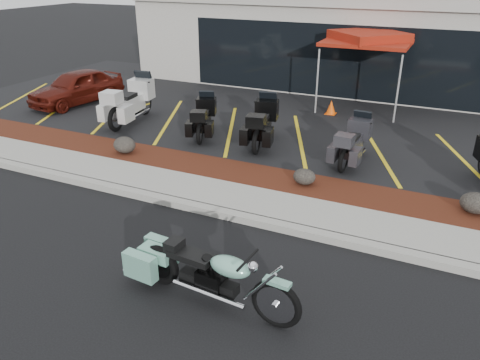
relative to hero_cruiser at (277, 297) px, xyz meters
The scene contains 17 objects.
ground 2.67m from the hero_cruiser, 140.58° to the left, with size 90.00×90.00×0.00m, color black.
curb 3.29m from the hero_cruiser, 128.27° to the left, with size 24.00×0.25×0.15m, color gray.
sidewalk 3.86m from the hero_cruiser, 121.78° to the left, with size 24.00×1.20×0.15m, color gray.
mulch_bed 4.92m from the hero_cruiser, 114.37° to the left, with size 24.00×1.20×0.16m, color #36100C.
upper_lot 10.08m from the hero_cruiser, 101.58° to the left, with size 26.00×9.60×0.15m, color black.
dealership_building 16.32m from the hero_cruiser, 97.14° to the left, with size 18.00×8.16×4.00m.
boulder_left 7.33m from the hero_cruiser, 143.89° to the left, with size 0.61×0.51×0.43m, color black.
boulder_mid 4.55m from the hero_cruiser, 102.68° to the left, with size 0.51×0.43×0.36m, color black.
boulder_right 5.23m from the hero_cruiser, 61.07° to the left, with size 0.60×0.50×0.42m, color black.
hero_cruiser is the anchor object (origin of this frame).
touring_white 10.58m from the hero_cruiser, 135.03° to the left, with size 2.51×0.96×1.46m, color silver, non-canonical shape.
touring_black_front 8.64m from the hero_cruiser, 124.81° to the left, with size 1.99×0.76×1.16m, color black, non-canonical shape.
touring_black_mid 7.89m from the hero_cruiser, 112.67° to the left, with size 2.22×0.85×1.29m, color black, non-canonical shape.
touring_grey 6.93m from the hero_cruiser, 92.32° to the left, with size 2.00×0.76×1.16m, color #2C2B30, non-canonical shape.
parked_car 12.98m from the hero_cruiser, 144.06° to the left, with size 1.40×3.49×1.19m, color #4C120A.
traffic_cone 10.31m from the hero_cruiser, 100.52° to the left, with size 0.33×0.33×0.46m, color #F25008.
popup_canopy 11.56m from the hero_cruiser, 95.60° to the left, with size 2.85×2.85×2.56m.
Camera 1 is at (3.74, -6.60, 4.72)m, focal length 35.00 mm.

